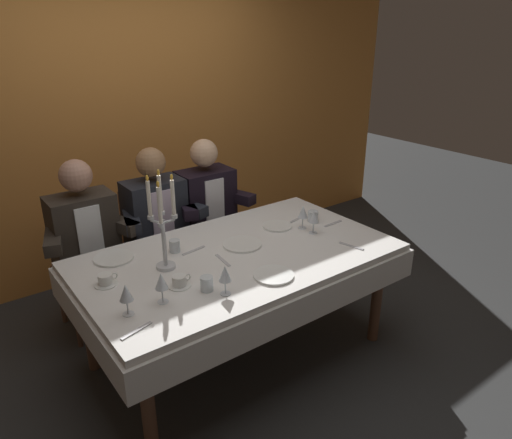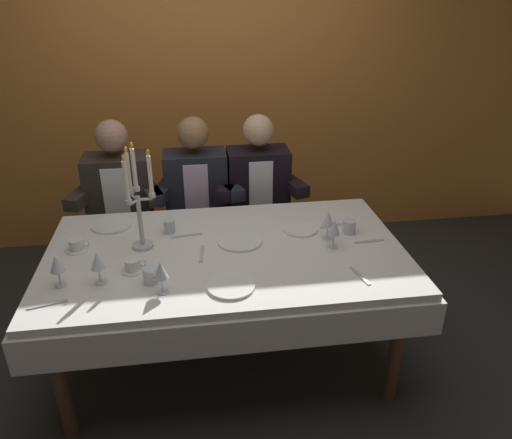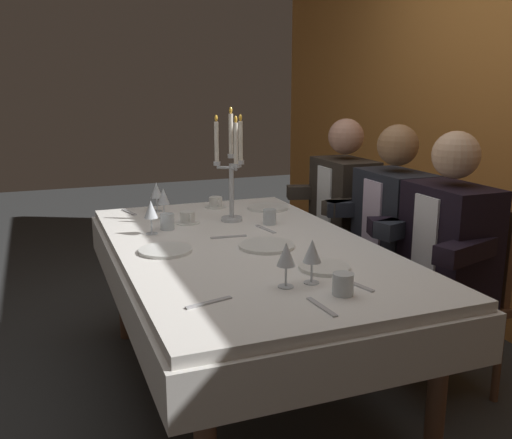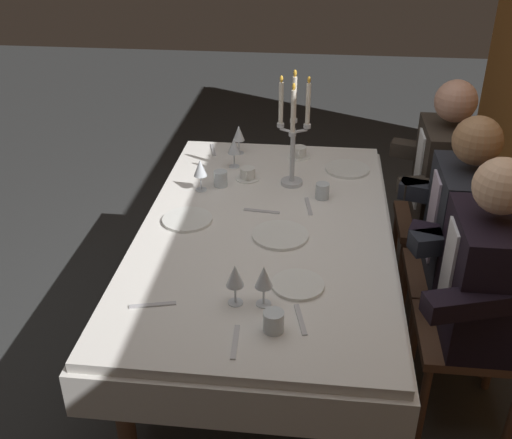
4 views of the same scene
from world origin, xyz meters
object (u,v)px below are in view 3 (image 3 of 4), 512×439
(coffee_cup_0, at_px, (216,203))
(seated_diner_2, at_px, (450,243))
(dining_table, at_px, (244,269))
(candelabra, at_px, (231,171))
(water_tumbler_2, at_px, (270,217))
(dinner_plate_3, at_px, (165,250))
(dinner_plate_1, at_px, (267,246))
(seated_diner_1, at_px, (394,222))
(water_tumbler_1, at_px, (343,284))
(wine_glass_2, at_px, (163,197))
(wine_glass_0, at_px, (312,252))
(water_tumbler_0, at_px, (167,222))
(coffee_cup_1, at_px, (187,218))
(wine_glass_4, at_px, (286,256))
(wine_glass_1, at_px, (156,191))
(dinner_plate_0, at_px, (324,267))
(wine_glass_3, at_px, (151,211))
(dinner_plate_2, at_px, (268,208))
(seated_diner_0, at_px, (344,203))

(coffee_cup_0, xyz_separation_m, seated_diner_2, (1.09, 0.77, -0.03))
(dining_table, bearing_deg, candelabra, 168.17)
(water_tumbler_2, bearing_deg, dinner_plate_3, -64.09)
(dinner_plate_1, distance_m, seated_diner_2, 0.84)
(seated_diner_2, bearing_deg, seated_diner_1, 180.00)
(candelabra, bearing_deg, water_tumbler_1, 0.34)
(dinner_plate_3, distance_m, wine_glass_2, 0.63)
(wine_glass_0, xyz_separation_m, water_tumbler_2, (-0.87, 0.20, -0.08))
(water_tumbler_0, height_order, water_tumbler_2, water_tumbler_0)
(dining_table, relative_size, coffee_cup_1, 14.70)
(wine_glass_4, bearing_deg, wine_glass_1, -172.76)
(dinner_plate_0, bearing_deg, seated_diner_1, 128.72)
(wine_glass_0, xyz_separation_m, wine_glass_3, (-0.89, -0.40, -0.00))
(wine_glass_0, relative_size, wine_glass_4, 1.00)
(dinner_plate_0, height_order, water_tumbler_1, water_tumbler_1)
(water_tumbler_2, bearing_deg, seated_diner_2, 46.68)
(candelabra, distance_m, coffee_cup_1, 0.33)
(dining_table, relative_size, candelabra, 3.31)
(wine_glass_1, height_order, water_tumbler_2, wine_glass_1)
(dining_table, xyz_separation_m, wine_glass_1, (-0.80, -0.23, 0.23))
(wine_glass_0, height_order, water_tumbler_0, wine_glass_0)
(dining_table, xyz_separation_m, water_tumbler_2, (-0.30, 0.25, 0.16))
(dinner_plate_1, bearing_deg, wine_glass_0, -2.81)
(dinner_plate_3, distance_m, seated_diner_2, 1.28)
(coffee_cup_1, height_order, seated_diner_2, seated_diner_2)
(coffee_cup_1, bearing_deg, dinner_plate_0, 18.47)
(water_tumbler_2, bearing_deg, dinner_plate_0, -6.01)
(dinner_plate_0, distance_m, dinner_plate_1, 0.37)
(water_tumbler_2, bearing_deg, wine_glass_1, -136.55)
(water_tumbler_2, bearing_deg, candelabra, -131.95)
(coffee_cup_0, bearing_deg, dining_table, -8.17)
(dining_table, distance_m, dinner_plate_2, 0.75)
(wine_glass_0, distance_m, coffee_cup_1, 1.06)
(coffee_cup_1, bearing_deg, dinner_plate_1, 20.79)
(water_tumbler_2, bearing_deg, wine_glass_2, -123.77)
(dining_table, height_order, dinner_plate_2, dinner_plate_2)
(wine_glass_2, xyz_separation_m, seated_diner_0, (-0.03, 1.11, -0.12))
(wine_glass_3, xyz_separation_m, wine_glass_4, (0.89, 0.30, 0.00))
(wine_glass_1, relative_size, seated_diner_2, 0.13)
(dinner_plate_2, relative_size, wine_glass_1, 1.42)
(water_tumbler_0, height_order, seated_diner_2, seated_diner_2)
(dinner_plate_0, distance_m, water_tumbler_2, 0.75)
(wine_glass_0, xyz_separation_m, wine_glass_2, (-1.19, -0.28, -0.00))
(wine_glass_1, bearing_deg, wine_glass_0, 11.46)
(candelabra, bearing_deg, coffee_cup_0, 176.59)
(water_tumbler_1, relative_size, coffee_cup_1, 0.57)
(water_tumbler_0, relative_size, coffee_cup_0, 0.60)
(water_tumbler_1, xyz_separation_m, water_tumbler_2, (-1.01, 0.15, 0.00))
(dinner_plate_0, relative_size, seated_diner_0, 0.16)
(candelabra, xyz_separation_m, water_tumbler_0, (0.06, -0.35, -0.22))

